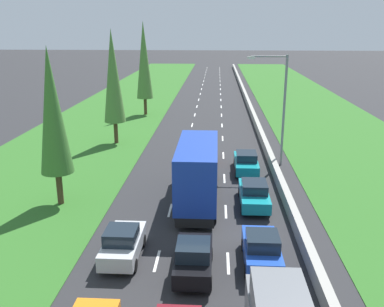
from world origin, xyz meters
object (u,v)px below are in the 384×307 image
(blue_box_truck_centre_lane, at_px, (198,170))
(poplar_tree_second, at_px, (52,112))
(teal_sedan_right_lane, at_px, (254,194))
(silver_hatchback_left_lane, at_px, (123,243))
(teal_sedan_right_lane_fourth, at_px, (246,162))
(red_hatchback_centre_lane, at_px, (203,153))
(poplar_tree_fourth, at_px, (144,60))
(black_hatchback_centre_lane, at_px, (194,258))
(street_light_mast, at_px, (280,103))
(blue_hatchback_right_lane, at_px, (262,249))
(poplar_tree_third, at_px, (113,77))

(blue_box_truck_centre_lane, height_order, poplar_tree_second, poplar_tree_second)
(teal_sedan_right_lane, bearing_deg, silver_hatchback_left_lane, -135.31)
(teal_sedan_right_lane_fourth, height_order, red_hatchback_centre_lane, red_hatchback_centre_lane)
(red_hatchback_centre_lane, height_order, poplar_tree_fourth, poplar_tree_fourth)
(black_hatchback_centre_lane, bearing_deg, street_light_mast, 70.12)
(red_hatchback_centre_lane, xyz_separation_m, poplar_tree_fourth, (-8.21, 19.77, 6.14))
(poplar_tree_second, height_order, poplar_tree_fourth, poplar_tree_fourth)
(blue_hatchback_right_lane, height_order, poplar_tree_third, poplar_tree_third)
(silver_hatchback_left_lane, xyz_separation_m, black_hatchback_centre_lane, (3.56, -1.18, 0.00))
(blue_hatchback_right_lane, relative_size, teal_sedan_right_lane, 0.87)
(teal_sedan_right_lane, height_order, black_hatchback_centre_lane, black_hatchback_centre_lane)
(red_hatchback_centre_lane, relative_size, poplar_tree_third, 0.36)
(blue_hatchback_right_lane, relative_size, black_hatchback_centre_lane, 1.00)
(blue_hatchback_right_lane, xyz_separation_m, poplar_tree_third, (-12.11, 21.58, 5.69))
(poplar_tree_third, distance_m, poplar_tree_fourth, 14.25)
(poplar_tree_second, xyz_separation_m, poplar_tree_fourth, (0.75, 29.20, 0.89))
(teal_sedan_right_lane, relative_size, street_light_mast, 0.50)
(red_hatchback_centre_lane, xyz_separation_m, street_light_mast, (6.15, -0.35, 4.40))
(teal_sedan_right_lane_fourth, xyz_separation_m, street_light_mast, (2.69, 2.03, 4.42))
(blue_box_truck_centre_lane, bearing_deg, poplar_tree_third, 121.81)
(teal_sedan_right_lane_fourth, xyz_separation_m, blue_box_truck_centre_lane, (-3.53, -6.14, 1.37))
(poplar_tree_fourth, bearing_deg, poplar_tree_third, -92.31)
(red_hatchback_centre_lane, bearing_deg, street_light_mast, -3.24)
(black_hatchback_centre_lane, bearing_deg, silver_hatchback_left_lane, 161.71)
(blue_hatchback_right_lane, height_order, poplar_tree_second, poplar_tree_second)
(silver_hatchback_left_lane, height_order, teal_sedan_right_lane, silver_hatchback_left_lane)
(teal_sedan_right_lane, bearing_deg, poplar_tree_fourth, 112.25)
(blue_box_truck_centre_lane, distance_m, poplar_tree_fourth, 29.82)
(red_hatchback_centre_lane, xyz_separation_m, poplar_tree_third, (-8.79, 5.54, 5.69))
(poplar_tree_fourth, distance_m, street_light_mast, 24.78)
(poplar_tree_second, bearing_deg, teal_sedan_right_lane_fourth, 29.58)
(blue_hatchback_right_lane, height_order, blue_box_truck_centre_lane, blue_box_truck_centre_lane)
(blue_hatchback_right_lane, xyz_separation_m, black_hatchback_centre_lane, (-3.21, -1.01, 0.00))
(red_hatchback_centre_lane, bearing_deg, teal_sedan_right_lane, -68.45)
(blue_hatchback_right_lane, height_order, black_hatchback_centre_lane, same)
(silver_hatchback_left_lane, height_order, poplar_tree_third, poplar_tree_third)
(black_hatchback_centre_lane, distance_m, teal_sedan_right_lane_fourth, 15.05)
(black_hatchback_centre_lane, distance_m, red_hatchback_centre_lane, 17.05)
(silver_hatchback_left_lane, distance_m, teal_sedan_right_lane, 9.83)
(black_hatchback_centre_lane, height_order, poplar_tree_fourth, poplar_tree_fourth)
(teal_sedan_right_lane_fourth, bearing_deg, poplar_tree_fourth, 117.80)
(silver_hatchback_left_lane, height_order, poplar_tree_second, poplar_tree_second)
(poplar_tree_second, relative_size, poplar_tree_fourth, 0.85)
(black_hatchback_centre_lane, bearing_deg, red_hatchback_centre_lane, 90.36)
(blue_hatchback_right_lane, distance_m, poplar_tree_second, 14.90)
(blue_box_truck_centre_lane, height_order, street_light_mast, street_light_mast)
(poplar_tree_second, distance_m, poplar_tree_third, 14.97)
(black_hatchback_centre_lane, bearing_deg, teal_sedan_right_lane, 67.02)
(blue_hatchback_right_lane, height_order, poplar_tree_fourth, poplar_tree_fourth)
(silver_hatchback_left_lane, xyz_separation_m, street_light_mast, (9.60, 15.52, 4.40))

